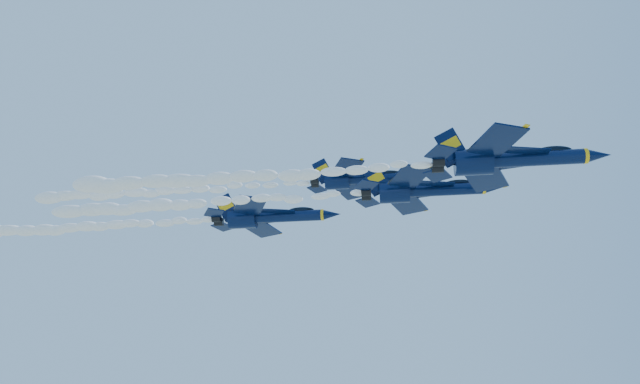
# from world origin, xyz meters

# --- Properties ---
(jet_lead) EXTENTS (18.66, 15.31, 6.94)m
(jet_lead) POSITION_xyz_m (18.31, -13.85, 148.19)
(jet_lead) COLOR #061132
(smoke_trail_jet_lead) EXTENTS (40.40, 2.08, 1.87)m
(smoke_trail_jet_lead) POSITION_xyz_m (-9.87, -13.85, 147.77)
(smoke_trail_jet_lead) COLOR white
(jet_second) EXTENTS (17.72, 14.53, 6.58)m
(jet_second) POSITION_xyz_m (9.82, -2.74, 150.37)
(jet_second) COLOR #061132
(smoke_trail_jet_second) EXTENTS (40.40, 1.97, 1.78)m
(smoke_trail_jet_second) POSITION_xyz_m (-17.95, -2.74, 149.96)
(smoke_trail_jet_second) COLOR white
(jet_third) EXTENTS (15.90, 13.04, 5.91)m
(jet_third) POSITION_xyz_m (1.74, 3.88, 155.78)
(jet_third) COLOR #061132
(smoke_trail_jet_third) EXTENTS (40.40, 1.77, 1.59)m
(smoke_trail_jet_third) POSITION_xyz_m (-25.26, 3.88, 155.38)
(smoke_trail_jet_third) COLOR white
(jet_fourth) EXTENTS (20.08, 16.47, 7.46)m
(jet_fourth) POSITION_xyz_m (-13.05, 13.61, 154.93)
(jet_fourth) COLOR #061132
(smoke_trail_jet_fourth) EXTENTS (40.40, 2.24, 2.01)m
(smoke_trail_jet_fourth) POSITION_xyz_m (-41.83, 13.61, 154.50)
(smoke_trail_jet_fourth) COLOR white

